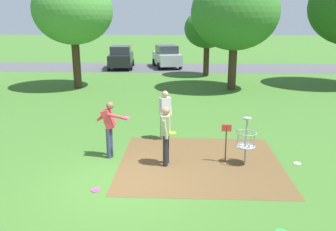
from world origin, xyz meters
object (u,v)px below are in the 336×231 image
at_px(player_foreground_watching, 166,133).
at_px(tree_mid_right, 207,29).
at_px(player_throwing, 165,112).
at_px(frisbee_mid_grass, 297,163).
at_px(player_waiting_left, 109,125).
at_px(tree_mid_center, 73,11).
at_px(frisbee_near_basket, 95,190).
at_px(disc_golf_basket, 244,139).
at_px(tree_near_left, 235,13).
at_px(parked_car_center_left, 167,56).
at_px(parked_car_leftmost, 121,57).

relative_size(player_foreground_watching, tree_mid_right, 0.36).
relative_size(player_throwing, tree_mid_right, 0.36).
xyz_separation_m(player_foreground_watching, frisbee_mid_grass, (3.79, 0.22, -0.96)).
bearing_deg(player_waiting_left, tree_mid_center, 111.16).
bearing_deg(frisbee_near_basket, disc_golf_basket, 25.15).
relative_size(player_waiting_left, frisbee_mid_grass, 8.31).
relative_size(player_waiting_left, tree_near_left, 0.27).
xyz_separation_m(tree_near_left, tree_mid_center, (-9.15, 0.07, 0.12)).
bearing_deg(parked_car_center_left, tree_mid_right, -55.41).
relative_size(player_waiting_left, frisbee_near_basket, 7.54).
bearing_deg(tree_near_left, disc_golf_basket, -95.63).
bearing_deg(player_foreground_watching, disc_golf_basket, 4.07).
distance_m(player_throwing, parked_car_center_left, 18.42).
bearing_deg(player_waiting_left, player_throwing, 46.84).
bearing_deg(player_waiting_left, parked_car_leftmost, 98.85).
height_order(frisbee_mid_grass, tree_mid_right, tree_mid_right).
bearing_deg(tree_mid_right, frisbee_mid_grass, -83.89).
height_order(player_waiting_left, parked_car_center_left, parked_car_center_left).
bearing_deg(disc_golf_basket, player_foreground_watching, -175.93).
distance_m(frisbee_mid_grass, tree_near_left, 11.80).
height_order(tree_near_left, tree_mid_center, tree_near_left).
bearing_deg(parked_car_center_left, player_waiting_left, -92.10).
bearing_deg(parked_car_leftmost, tree_near_left, -47.28).
distance_m(player_throwing, tree_mid_center, 11.25).
height_order(frisbee_near_basket, tree_mid_center, tree_mid_center).
distance_m(frisbee_mid_grass, tree_mid_right, 16.37).
bearing_deg(tree_mid_center, player_foreground_watching, -62.48).
bearing_deg(tree_mid_center, parked_car_leftmost, 82.48).
bearing_deg(tree_mid_right, player_waiting_left, -103.66).
distance_m(tree_mid_center, parked_car_center_left, 11.14).
height_order(frisbee_near_basket, parked_car_center_left, parked_car_center_left).
xyz_separation_m(player_throwing, parked_car_center_left, (-0.84, 18.40, -0.05)).
height_order(frisbee_near_basket, tree_mid_right, tree_mid_right).
relative_size(player_waiting_left, parked_car_leftmost, 0.39).
relative_size(frisbee_mid_grass, parked_car_center_left, 0.05).
distance_m(player_throwing, parked_car_leftmost, 18.24).
bearing_deg(frisbee_mid_grass, disc_golf_basket, -177.56).
xyz_separation_m(disc_golf_basket, tree_mid_right, (-0.12, 16.01, 2.56)).
bearing_deg(parked_car_leftmost, disc_golf_basket, -70.63).
distance_m(tree_near_left, tree_mid_right, 5.23).
xyz_separation_m(frisbee_mid_grass, parked_car_leftmost, (-8.52, 19.64, 0.91)).
xyz_separation_m(player_waiting_left, parked_car_leftmost, (-3.01, 19.33, -0.06)).
bearing_deg(player_waiting_left, frisbee_mid_grass, -3.25).
xyz_separation_m(tree_near_left, parked_car_leftmost, (-8.02, 8.68, -3.42)).
bearing_deg(tree_mid_center, tree_mid_right, 31.75).
xyz_separation_m(player_waiting_left, parked_car_center_left, (0.74, 20.08, -0.06)).
distance_m(player_foreground_watching, tree_near_left, 12.14).
bearing_deg(disc_golf_basket, player_waiting_left, 174.45).
relative_size(player_foreground_watching, parked_car_center_left, 0.38).
height_order(player_throwing, tree_mid_right, tree_mid_right).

